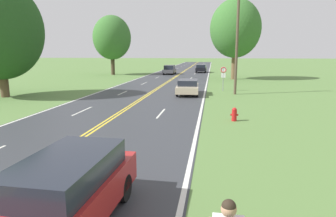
{
  "coord_description": "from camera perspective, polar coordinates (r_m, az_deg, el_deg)",
  "views": [
    {
      "loc": [
        5.78,
        -1.74,
        3.8
      ],
      "look_at": [
        3.82,
        11.44,
        1.3
      ],
      "focal_mm": 32.0,
      "sensor_mm": 36.0,
      "label": 1
    }
  ],
  "objects": [
    {
      "name": "fire_hydrant",
      "position": [
        17.19,
        12.51,
        -1.06
      ],
      "size": [
        0.44,
        0.28,
        0.77
      ],
      "color": "red",
      "rests_on": "ground"
    },
    {
      "name": "tree_behind_sign",
      "position": [
        52.83,
        -10.64,
        13.11
      ],
      "size": [
        6.41,
        6.41,
        9.95
      ],
      "color": "#473828",
      "rests_on": "ground"
    },
    {
      "name": "car_champagne_sedan_approaching",
      "position": [
        27.47,
        3.77,
        4.16
      ],
      "size": [
        2.15,
        4.7,
        1.35
      ],
      "rotation": [
        0.0,
        0.0,
        -1.53
      ],
      "color": "black",
      "rests_on": "ground"
    },
    {
      "name": "traffic_sign",
      "position": [
        30.28,
        10.51,
        6.7
      ],
      "size": [
        0.6,
        0.1,
        2.41
      ],
      "color": "gray",
      "rests_on": "ground"
    },
    {
      "name": "tree_left_verge",
      "position": [
        44.21,
        12.71,
        14.63
      ],
      "size": [
        7.06,
        7.06,
        11.15
      ],
      "color": "brown",
      "rests_on": "ground"
    },
    {
      "name": "car_black_suv_mid_far",
      "position": [
        58.15,
        6.33,
        7.65
      ],
      "size": [
        1.99,
        4.07,
        1.51
      ],
      "rotation": [
        0.0,
        0.0,
        -1.58
      ],
      "color": "black",
      "rests_on": "ground"
    },
    {
      "name": "utility_pole_midground",
      "position": [
        28.03,
        13.0,
        12.16
      ],
      "size": [
        1.8,
        0.24,
        9.04
      ],
      "color": "brown",
      "rests_on": "ground"
    },
    {
      "name": "car_dark_grey_sedan_mid_near",
      "position": [
        53.17,
        0.3,
        7.42
      ],
      "size": [
        1.86,
        4.66,
        1.58
      ],
      "rotation": [
        0.0,
        0.0,
        1.57
      ],
      "color": "black",
      "rests_on": "ground"
    },
    {
      "name": "car_red_suv_nearest",
      "position": [
        7.07,
        -18.43,
        -14.42
      ],
      "size": [
        1.94,
        4.35,
        1.62
      ],
      "rotation": [
        0.0,
        0.0,
        -1.6
      ],
      "color": "black",
      "rests_on": "ground"
    }
  ]
}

